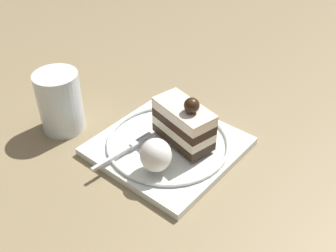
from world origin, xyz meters
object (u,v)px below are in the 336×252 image
at_px(cake_slice, 184,123).
at_px(fork, 125,150).
at_px(whipped_cream_dollop, 156,155).
at_px(dessert_plate, 168,145).
at_px(drink_glass_far, 61,104).

relative_size(cake_slice, fork, 0.90).
bearing_deg(whipped_cream_dollop, fork, 7.82).
height_order(dessert_plate, cake_slice, cake_slice).
height_order(dessert_plate, drink_glass_far, drink_glass_far).
bearing_deg(cake_slice, fork, 62.57).
xyz_separation_m(dessert_plate, fork, (0.03, 0.07, 0.01)).
bearing_deg(cake_slice, dessert_plate, 49.90).
bearing_deg(dessert_plate, cake_slice, -130.10).
bearing_deg(fork, cake_slice, -117.43).
bearing_deg(drink_glass_far, fork, -171.74).
distance_m(dessert_plate, cake_slice, 0.05).
height_order(whipped_cream_dollop, fork, whipped_cream_dollop).
distance_m(cake_slice, fork, 0.10).
bearing_deg(fork, dessert_plate, -113.07).
xyz_separation_m(cake_slice, drink_glass_far, (0.19, 0.11, -0.01)).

